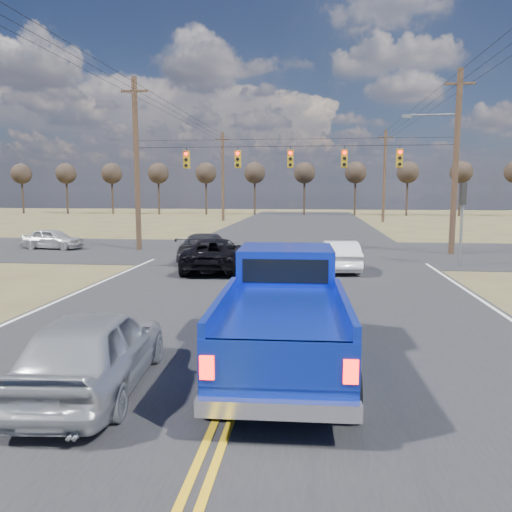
# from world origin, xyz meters

# --- Properties ---
(ground) EXTENTS (160.00, 160.00, 0.00)m
(ground) POSITION_xyz_m (0.00, 0.00, 0.00)
(ground) COLOR brown
(ground) RESTS_ON ground
(road_main) EXTENTS (14.00, 120.00, 0.02)m
(road_main) POSITION_xyz_m (0.00, 10.00, 0.00)
(road_main) COLOR #28282B
(road_main) RESTS_ON ground
(road_cross) EXTENTS (120.00, 12.00, 0.02)m
(road_cross) POSITION_xyz_m (0.00, 18.00, 0.00)
(road_cross) COLOR #28282B
(road_cross) RESTS_ON ground
(signal_gantry) EXTENTS (19.60, 4.83, 10.00)m
(signal_gantry) POSITION_xyz_m (0.50, 17.79, 5.06)
(signal_gantry) COLOR #473323
(signal_gantry) RESTS_ON ground
(utility_poles) EXTENTS (19.60, 58.32, 10.00)m
(utility_poles) POSITION_xyz_m (0.00, 17.00, 5.23)
(utility_poles) COLOR #473323
(utility_poles) RESTS_ON ground
(treeline) EXTENTS (87.00, 117.80, 7.40)m
(treeline) POSITION_xyz_m (0.00, 26.96, 5.70)
(treeline) COLOR #33261C
(treeline) RESTS_ON ground
(pickup_truck) EXTENTS (2.63, 6.23, 2.31)m
(pickup_truck) POSITION_xyz_m (0.79, -0.90, 1.12)
(pickup_truck) COLOR black
(pickup_truck) RESTS_ON ground
(silver_suv) EXTENTS (2.19, 4.61, 1.52)m
(silver_suv) POSITION_xyz_m (-2.52, -2.43, 0.76)
(silver_suv) COLOR #A2A5A9
(silver_suv) RESTS_ON ground
(black_suv) EXTENTS (2.74, 5.37, 1.45)m
(black_suv) POSITION_xyz_m (-3.01, 11.02, 0.73)
(black_suv) COLOR black
(black_suv) RESTS_ON ground
(white_car_queue) EXTENTS (1.77, 4.20, 1.35)m
(white_car_queue) POSITION_xyz_m (2.52, 11.66, 0.68)
(white_car_queue) COLOR silver
(white_car_queue) RESTS_ON ground
(dgrey_car_queue) EXTENTS (2.17, 5.03, 1.44)m
(dgrey_car_queue) POSITION_xyz_m (-3.98, 13.72, 0.72)
(dgrey_car_queue) COLOR #2C2C30
(dgrey_car_queue) RESTS_ON ground
(cross_car_west) EXTENTS (1.95, 3.85, 1.26)m
(cross_car_west) POSITION_xyz_m (-14.32, 17.75, 0.63)
(cross_car_west) COLOR #B8B8B8
(cross_car_west) RESTS_ON ground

